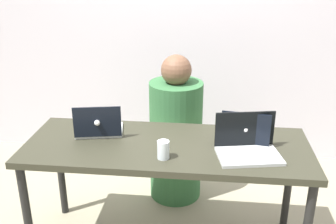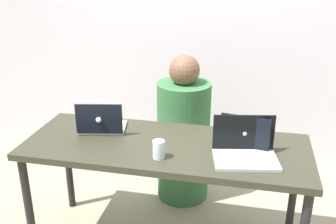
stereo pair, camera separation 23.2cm
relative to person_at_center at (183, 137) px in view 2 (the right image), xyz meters
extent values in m
cube|color=silver|center=(0.00, 0.78, 0.76)|extent=(4.50, 0.10, 2.52)
cube|color=#313124|center=(0.00, -0.61, 0.22)|extent=(1.69, 0.64, 0.04)
cylinder|color=black|center=(-0.79, -0.88, -0.15)|extent=(0.05, 0.05, 0.70)
cylinder|color=black|center=(-0.79, -0.34, -0.15)|extent=(0.05, 0.05, 0.70)
cylinder|color=black|center=(0.80, -0.34, -0.15)|extent=(0.05, 0.05, 0.70)
cylinder|color=#32663A|center=(0.00, 0.00, -0.04)|extent=(0.41, 0.41, 0.93)
sphere|color=brown|center=(0.00, 0.00, 0.52)|extent=(0.22, 0.22, 0.22)
cube|color=silver|center=(0.48, -0.48, 0.24)|extent=(0.31, 0.25, 0.02)
cube|color=black|center=(0.46, -0.59, 0.35)|extent=(0.28, 0.05, 0.19)
sphere|color=white|center=(0.46, -0.60, 0.35)|extent=(0.03, 0.03, 0.03)
cube|color=silver|center=(-0.44, -0.48, 0.24)|extent=(0.32, 0.26, 0.02)
cube|color=black|center=(-0.42, -0.58, 0.35)|extent=(0.28, 0.07, 0.19)
sphere|color=white|center=(-0.42, -0.60, 0.35)|extent=(0.03, 0.03, 0.03)
cube|color=silver|center=(0.47, -0.72, 0.24)|extent=(0.38, 0.29, 0.02)
cube|color=black|center=(0.45, -0.61, 0.36)|extent=(0.34, 0.08, 0.21)
sphere|color=white|center=(0.45, -0.59, 0.36)|extent=(0.04, 0.04, 0.04)
cylinder|color=silver|center=(0.01, -0.78, 0.29)|extent=(0.07, 0.07, 0.10)
cylinder|color=silver|center=(0.01, -0.78, 0.26)|extent=(0.06, 0.06, 0.06)
camera|label=1|loc=(0.24, -2.69, 1.28)|focal=42.00mm
camera|label=2|loc=(0.47, -2.65, 1.28)|focal=42.00mm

